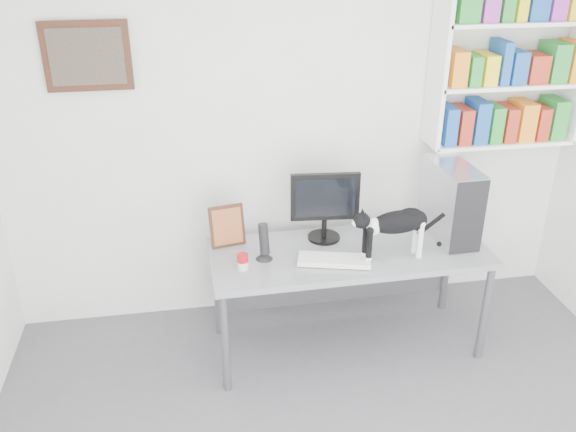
{
  "coord_description": "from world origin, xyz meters",
  "views": [
    {
      "loc": [
        -0.73,
        -1.91,
        2.63
      ],
      "look_at": [
        -0.14,
        1.53,
        0.94
      ],
      "focal_mm": 38.0,
      "sensor_mm": 36.0,
      "label": 1
    }
  ],
  "objects": [
    {
      "name": "room",
      "position": [
        0.0,
        0.0,
        1.35
      ],
      "size": [
        4.01,
        4.01,
        2.7
      ],
      "color": "#58585D",
      "rests_on": "ground"
    },
    {
      "name": "monitor",
      "position": [
        0.1,
        1.57,
        0.98
      ],
      "size": [
        0.46,
        0.25,
        0.47
      ],
      "primitive_type": "cube",
      "rotation": [
        0.0,
        0.0,
        -0.09
      ],
      "color": "black",
      "rests_on": "desk"
    },
    {
      "name": "bookshelf",
      "position": [
        1.4,
        1.85,
        1.85
      ],
      "size": [
        1.03,
        0.28,
        1.24
      ],
      "primitive_type": "cube",
      "color": "white",
      "rests_on": "room"
    },
    {
      "name": "cat",
      "position": [
        0.47,
        1.24,
        0.91
      ],
      "size": [
        0.56,
        0.2,
        0.34
      ],
      "primitive_type": null,
      "rotation": [
        0.0,
        0.0,
        0.11
      ],
      "color": "black",
      "rests_on": "desk"
    },
    {
      "name": "speaker",
      "position": [
        -0.32,
        1.37,
        0.86
      ],
      "size": [
        0.14,
        0.14,
        0.25
      ],
      "primitive_type": "cylinder",
      "rotation": [
        0.0,
        0.0,
        0.35
      ],
      "color": "black",
      "rests_on": "desk"
    },
    {
      "name": "keyboard",
      "position": [
        0.1,
        1.25,
        0.76
      ],
      "size": [
        0.47,
        0.28,
        0.03
      ],
      "primitive_type": "cube",
      "rotation": [
        0.0,
        0.0,
        -0.26
      ],
      "color": "white",
      "rests_on": "desk"
    },
    {
      "name": "desk",
      "position": [
        0.23,
        1.38,
        0.37
      ],
      "size": [
        1.79,
        0.72,
        0.74
      ],
      "primitive_type": "cube",
      "rotation": [
        0.0,
        0.0,
        0.02
      ],
      "color": "gray",
      "rests_on": "room"
    },
    {
      "name": "soup_can",
      "position": [
        -0.47,
        1.27,
        0.79
      ],
      "size": [
        0.08,
        0.08,
        0.1
      ],
      "primitive_type": "cylinder",
      "rotation": [
        0.0,
        0.0,
        -0.15
      ],
      "color": "#B80F16",
      "rests_on": "desk"
    },
    {
      "name": "leaning_print",
      "position": [
        -0.53,
        1.59,
        0.88
      ],
      "size": [
        0.24,
        0.13,
        0.28
      ],
      "primitive_type": "cube",
      "rotation": [
        0.0,
        0.0,
        0.19
      ],
      "color": "#3F2014",
      "rests_on": "desk"
    },
    {
      "name": "pc_tower",
      "position": [
        0.92,
        1.47,
        0.99
      ],
      "size": [
        0.24,
        0.51,
        0.5
      ],
      "primitive_type": "cube",
      "rotation": [
        0.0,
        0.0,
        0.04
      ],
      "color": "silver",
      "rests_on": "desk"
    },
    {
      "name": "wall_art",
      "position": [
        -1.3,
        1.97,
        1.9
      ],
      "size": [
        0.52,
        0.04,
        0.42
      ],
      "primitive_type": "cube",
      "color": "#3F2014",
      "rests_on": "room"
    }
  ]
}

